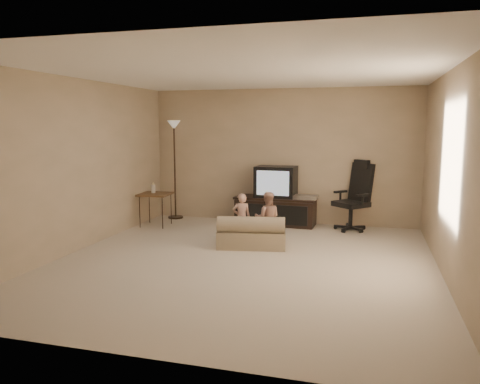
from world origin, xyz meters
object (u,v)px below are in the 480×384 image
(floor_lamp, at_px, (174,147))
(child_sofa, at_px, (252,234))
(office_chair, at_px, (354,205))
(side_table, at_px, (155,194))
(toddler_left, at_px, (242,218))
(toddler_right, at_px, (267,218))
(tv_stand, at_px, (276,200))

(floor_lamp, xyz_separation_m, child_sofa, (2.01, -1.79, -1.20))
(office_chair, height_order, side_table, office_chair)
(side_table, bearing_deg, toddler_left, -22.78)
(floor_lamp, relative_size, child_sofa, 1.74)
(side_table, distance_m, toddler_right, 2.39)
(floor_lamp, bearing_deg, side_table, -95.02)
(toddler_right, bearing_deg, child_sofa, 43.79)
(tv_stand, bearing_deg, toddler_left, -97.57)
(floor_lamp, distance_m, toddler_right, 2.85)
(side_table, relative_size, toddler_left, 1.04)
(floor_lamp, height_order, toddler_left, floor_lamp)
(child_sofa, relative_size, toddler_left, 1.41)
(side_table, relative_size, floor_lamp, 0.42)
(tv_stand, xyz_separation_m, toddler_left, (-0.26, -1.47, -0.06))
(tv_stand, xyz_separation_m, floor_lamp, (-2.04, 0.06, 0.95))
(side_table, distance_m, child_sofa, 2.34)
(child_sofa, bearing_deg, office_chair, 38.12)
(toddler_left, bearing_deg, floor_lamp, -59.92)
(tv_stand, relative_size, toddler_left, 1.96)
(toddler_left, bearing_deg, office_chair, -159.33)
(tv_stand, bearing_deg, child_sofa, -88.71)
(toddler_left, bearing_deg, tv_stand, -119.08)
(tv_stand, xyz_separation_m, side_table, (-2.10, -0.70, 0.13))
(floor_lamp, relative_size, toddler_right, 2.34)
(toddler_left, height_order, toddler_right, toddler_right)
(tv_stand, xyz_separation_m, child_sofa, (-0.03, -1.73, -0.25))
(child_sofa, height_order, toddler_left, toddler_left)
(office_chair, xyz_separation_m, toddler_right, (-1.25, -1.38, -0.03))
(tv_stand, bearing_deg, floor_lamp, -179.34)
(toddler_left, relative_size, toddler_right, 0.95)
(toddler_left, bearing_deg, child_sofa, 112.40)
(side_table, height_order, child_sofa, side_table)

